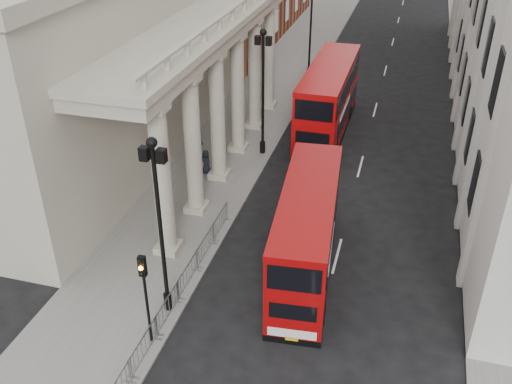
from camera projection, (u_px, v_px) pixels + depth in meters
The scene contains 15 objects.
ground at pixel (142, 382), 21.86m from camera, with size 260.00×260.00×0.00m, color black.
sidewalk_west at pixel (266, 98), 47.41m from camera, with size 6.00×140.00×0.12m, color slate.
sidewalk_east at pixel (474, 119), 43.57m from camera, with size 3.00×140.00×0.12m, color slate.
kerb at pixel (301, 101), 46.72m from camera, with size 0.20×140.00×0.14m, color slate.
portico_building at pixel (105, 64), 36.18m from camera, with size 9.00×28.00×12.00m, color #A29C88.
lamp_post_south at pixel (159, 217), 22.82m from camera, with size 1.05×0.44×8.32m.
lamp_post_mid at pixel (263, 85), 36.09m from camera, with size 1.05×0.44×8.32m.
lamp_post_north at pixel (311, 23), 49.36m from camera, with size 1.05×0.44×8.32m.
traffic_light at pixel (144, 284), 22.04m from camera, with size 0.28×0.33×4.30m.
crowd_barriers at pixel (156, 327), 23.44m from camera, with size 0.50×18.75×1.10m.
bus_near at pixel (307, 231), 26.62m from camera, with size 3.35×10.32×4.38m.
bus_far at pixel (328, 98), 40.40m from camera, with size 2.86×11.50×4.96m.
pedestrian_a at pixel (195, 149), 36.96m from camera, with size 0.66×0.43×1.80m, color #222227.
pedestrian_b at pixel (198, 145), 37.63m from camera, with size 0.81×0.63×1.67m, color #2A2522.
pedestrian_c at pixel (206, 162), 35.68m from camera, with size 0.75×0.49×1.54m, color black.
Camera 1 is at (8.30, -13.39, 17.38)m, focal length 40.00 mm.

